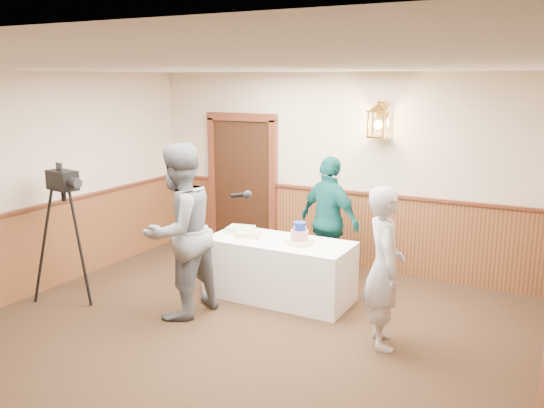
% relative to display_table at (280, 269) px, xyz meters
% --- Properties ---
extents(ground, '(7.00, 7.00, 0.00)m').
position_rel_display_table_xyz_m(ground, '(0.15, -1.90, -0.38)').
color(ground, black).
rests_on(ground, ground).
extents(room_shell, '(6.02, 7.02, 2.81)m').
position_rel_display_table_xyz_m(room_shell, '(0.09, -1.45, 1.15)').
color(room_shell, '#C6B295').
rests_on(room_shell, ground).
extents(display_table, '(1.80, 0.80, 0.75)m').
position_rel_display_table_xyz_m(display_table, '(0.00, 0.00, 0.00)').
color(display_table, white).
rests_on(display_table, ground).
extents(tiered_cake, '(0.31, 0.31, 0.28)m').
position_rel_display_table_xyz_m(tiered_cake, '(0.29, -0.04, 0.48)').
color(tiered_cake, '#F4F0B8').
rests_on(tiered_cake, display_table).
extents(sheet_cake_yellow, '(0.37, 0.32, 0.06)m').
position_rel_display_table_xyz_m(sheet_cake_yellow, '(-0.44, -0.03, 0.41)').
color(sheet_cake_yellow, '#E2CF87').
rests_on(sheet_cake_yellow, display_table).
extents(sheet_cake_green, '(0.37, 0.31, 0.08)m').
position_rel_display_table_xyz_m(sheet_cake_green, '(-0.62, 0.10, 0.41)').
color(sheet_cake_green, '#AFD798').
rests_on(sheet_cake_green, display_table).
extents(interviewer, '(1.58, 1.08, 2.01)m').
position_rel_display_table_xyz_m(interviewer, '(-0.77, -0.99, 0.63)').
color(interviewer, slate).
rests_on(interviewer, ground).
extents(baker, '(0.64, 0.73, 1.68)m').
position_rel_display_table_xyz_m(baker, '(1.53, -0.66, 0.46)').
color(baker, '#A5A4AA').
rests_on(baker, ground).
extents(assistant_p, '(1.09, 0.78, 1.72)m').
position_rel_display_table_xyz_m(assistant_p, '(0.34, 0.79, 0.49)').
color(assistant_p, '#0F4E4E').
rests_on(assistant_p, ground).
extents(tv_camera_rig, '(0.64, 0.59, 1.62)m').
position_rel_display_table_xyz_m(tv_camera_rig, '(-2.32, -1.23, 0.35)').
color(tv_camera_rig, black).
rests_on(tv_camera_rig, ground).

